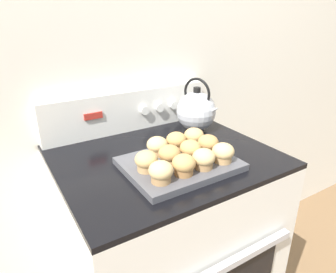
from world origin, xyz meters
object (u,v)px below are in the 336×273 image
Objects in this scene: muffin_r2_c2 at (176,141)px; muffin_r0_c0 at (161,172)px; muffin_r0_c1 at (184,165)px; muffin_r2_c1 at (157,146)px; muffin_r1_c2 at (190,150)px; tea_kettle at (196,111)px; muffin_pan at (179,164)px; muffin_r2_c3 at (194,137)px; stove_range at (165,253)px; muffin_r1_c1 at (169,155)px; muffin_r0_c3 at (223,153)px; muffin_r1_c3 at (208,144)px; muffin_r0_c2 at (204,159)px; muffin_r1_c0 at (146,161)px.

muffin_r0_c0 is at bearing -134.53° from muffin_r2_c2.
muffin_r0_c1 and muffin_r2_c1 have the same top height.
tea_kettle is at bearing 49.89° from muffin_r1_c2.
muffin_r0_c1 is at bearing -115.26° from muffin_pan.
muffin_r0_c0 is at bearing -145.66° from muffin_r2_c3.
muffin_r1_c1 is (-0.04, -0.11, 0.52)m from stove_range.
muffin_r0_c1 is 0.18m from muffin_r2_c2.
muffin_r0_c0 and muffin_r0_c3 have the same top height.
muffin_r1_c1 is (0.08, 0.08, 0.00)m from muffin_r0_c0.
muffin_r2_c2 is (-0.08, 0.16, 0.00)m from muffin_r0_c3.
muffin_r1_c3 is 1.00× the size of muffin_r2_c1.
muffin_r1_c1 is (-0.16, 0.08, 0.00)m from muffin_r0_c3.
muffin_pan is 0.06m from muffin_r1_c2.
muffin_r2_c1 is (-0.04, 0.08, 0.04)m from muffin_pan.
stove_range is 0.55m from muffin_r0_c1.
muffin_r0_c2 is 1.00× the size of muffin_r2_c3.
muffin_r0_c1 is at bearing 179.69° from muffin_r0_c2.
muffin_r1_c3 reaches higher than muffin_pan.
muffin_r1_c2 is 1.00× the size of muffin_r2_c3.
muffin_r0_c0 and muffin_r2_c3 have the same top height.
muffin_r1_c2 is 1.00× the size of muffin_r2_c1.
muffin_r0_c3 is at bearing 0.65° from muffin_r0_c2.
muffin_r2_c2 is at bearing 45.47° from muffin_r0_c0.
muffin_pan is 0.13m from muffin_r1_c0.
stove_range is 0.52m from muffin_r2_c1.
stove_range is at bearing 30.95° from muffin_r2_c1.
stove_range is 0.54m from muffin_r1_c0.
stove_range is 12.94× the size of muffin_r1_c2.
muffin_r2_c3 is at bearing 90.24° from muffin_r0_c3.
muffin_r2_c3 is at bearing 27.07° from muffin_r1_c1.
muffin_r1_c0 is at bearing 179.63° from muffin_r1_c1.
muffin_r0_c0 is 0.23m from muffin_r0_c3.
stove_range is 12.94× the size of muffin_r0_c3.
muffin_r0_c0 is 0.11m from muffin_r1_c1.
stove_range is 0.62m from tea_kettle.
muffin_r1_c0 is (-0.08, 0.08, 0.00)m from muffin_r0_c1.
muffin_r0_c3 is 1.00× the size of muffin_r1_c0.
muffin_r0_c0 is 0.28m from muffin_r2_c3.
muffin_r0_c3 is at bearing -26.87° from muffin_r1_c1.
muffin_r0_c2 and muffin_r2_c3 have the same top height.
muffin_r1_c0 is at bearing 161.59° from muffin_r0_c3.
muffin_r0_c1 is 1.00× the size of muffin_r0_c2.
muffin_r1_c2 is (0.04, -0.00, 0.04)m from muffin_pan.
muffin_r1_c1 is (-0.00, 0.08, 0.00)m from muffin_r0_c1.
muffin_r2_c1 is at bearing 63.53° from muffin_r0_c0.
muffin_r0_c2 is 1.00× the size of muffin_r1_c0.
muffin_r1_c0 is 1.00× the size of muffin_r1_c1.
muffin_r1_c0 is at bearing -136.77° from muffin_r2_c1.
muffin_r0_c3 is 0.18m from muffin_r2_c2.
muffin_r1_c2 is at bearing -1.54° from muffin_r1_c0.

